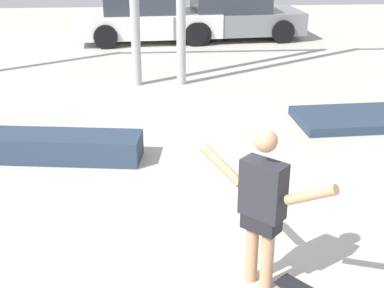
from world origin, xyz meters
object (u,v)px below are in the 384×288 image
object	(u,v)px
parked_car_white	(147,18)
parked_car_grey	(234,16)
grind_box	(49,146)
skateboarder	(262,203)

from	to	relation	value
parked_car_white	parked_car_grey	world-z (taller)	parked_car_white
grind_box	parked_car_white	xyz separation A→B (m)	(1.44, 8.41, 0.50)
skateboarder	grind_box	size ratio (longest dim) A/B	0.59
parked_car_grey	grind_box	bearing A→B (deg)	-119.97
grind_box	parked_car_white	size ratio (longest dim) A/B	0.66
skateboarder	parked_car_white	xyz separation A→B (m)	(-1.15, 11.60, -0.21)
skateboarder	parked_car_grey	xyz separation A→B (m)	(1.43, 11.82, -0.24)
grind_box	parked_car_grey	bearing A→B (deg)	65.03
skateboarder	parked_car_grey	bearing A→B (deg)	126.61
parked_car_white	parked_car_grey	bearing A→B (deg)	0.98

